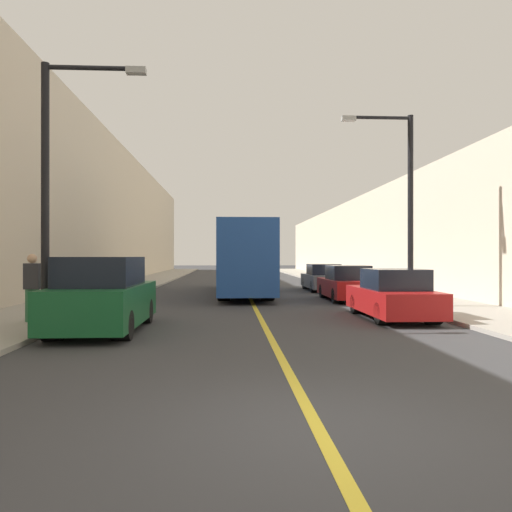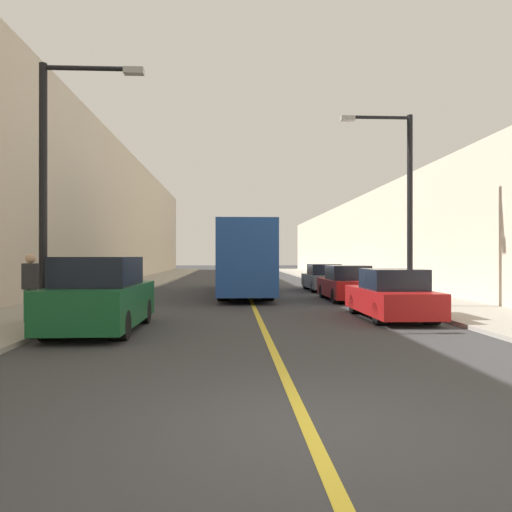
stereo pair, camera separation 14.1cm
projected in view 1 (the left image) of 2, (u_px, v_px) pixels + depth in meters
ground_plane at (319, 430)px, 5.39m from camera, size 200.00×200.00×0.00m
sidewalk_left at (143, 282)px, 34.96m from camera, size 3.45×72.00×0.12m
sidewalk_right at (339, 282)px, 35.73m from camera, size 3.45×72.00×0.12m
building_row_left at (89, 212)px, 34.75m from camera, size 4.00×72.00×10.04m
building_row_right at (390, 239)px, 35.94m from camera, size 4.00×72.00×6.35m
road_center_line at (242, 283)px, 35.34m from camera, size 0.16×72.00×0.01m
bus at (243, 258)px, 25.15m from camera, size 2.41×12.63×3.38m
parked_suv_left at (103, 297)px, 12.49m from camera, size 1.93×4.64×1.87m
car_right_near at (393, 296)px, 15.02m from camera, size 1.77×4.37×1.51m
car_right_mid at (347, 285)px, 21.28m from camera, size 1.78×4.38×1.50m
car_right_far at (323, 279)px, 27.38m from camera, size 1.77×4.49×1.47m
street_lamp_left at (55, 174)px, 12.48m from camera, size 2.60×0.24×6.61m
street_lamp_right at (404, 196)px, 17.86m from camera, size 2.60×0.24×6.83m
pedestrian at (32, 287)px, 13.47m from camera, size 0.40×0.26×1.84m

